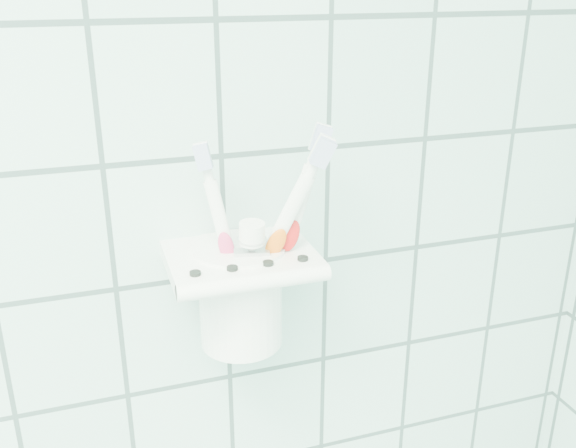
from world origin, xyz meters
The scene contains 6 objects.
holder_bracket centered at (0.66, 1.15, 1.29)m, with size 0.14×0.11×0.04m.
cup centered at (0.66, 1.16, 1.25)m, with size 0.09×0.09×0.10m.
toothbrush_pink centered at (0.66, 1.14, 1.30)m, with size 0.05×0.03×0.20m.
toothbrush_blue centered at (0.67, 1.14, 1.31)m, with size 0.07×0.02×0.22m.
toothbrush_orange centered at (0.64, 1.16, 1.32)m, with size 0.09×0.05×0.22m.
toothpaste_tube centered at (0.66, 1.14, 1.28)m, with size 0.04×0.03×0.13m.
Camera 1 is at (0.53, 0.62, 1.54)m, focal length 40.00 mm.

